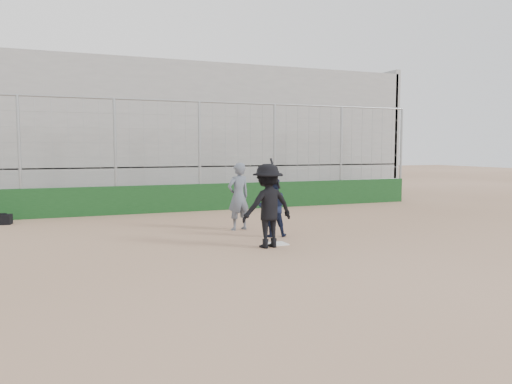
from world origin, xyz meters
name	(u,v)px	position (x,y,z in m)	size (l,w,h in m)	color
ground	(277,244)	(0.00, 0.00, 0.00)	(90.00, 90.00, 0.00)	brown
home_plate	(277,244)	(0.00, 0.00, 0.01)	(0.44, 0.44, 0.02)	white
backstop	(200,185)	(0.00, 7.00, 0.96)	(18.10, 0.25, 4.04)	#113514
bleachers	(171,135)	(0.00, 11.95, 2.92)	(20.25, 6.70, 6.98)	gray
batter_at_plate	(268,206)	(-0.36, -0.24, 0.97)	(1.34, 0.87, 2.08)	black
catcher_crouched	(273,217)	(0.29, 0.97, 0.53)	(0.86, 0.74, 1.06)	black
umpire	(238,200)	(-0.15, 2.36, 0.86)	(0.69, 0.45, 1.71)	#545D6A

